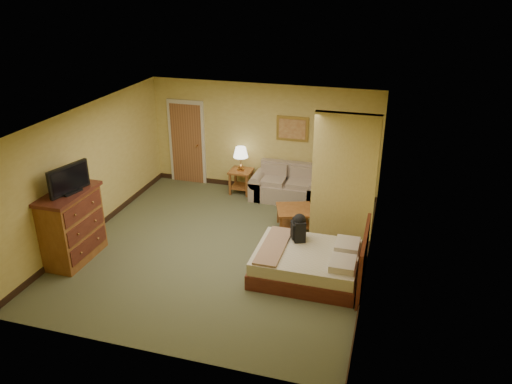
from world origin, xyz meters
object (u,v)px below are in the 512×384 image
at_px(dresser, 72,226).
at_px(bed, 311,263).
at_px(coffee_table, 294,215).
at_px(loveseat, 287,188).

bearing_deg(dresser, bed, 8.12).
relative_size(coffee_table, dresser, 0.67).
bearing_deg(loveseat, dresser, -130.85).
distance_m(coffee_table, bed, 1.78).
height_order(loveseat, coffee_table, loveseat).
bearing_deg(bed, dresser, -171.88).
xyz_separation_m(dresser, bed, (4.30, 0.61, -0.41)).
distance_m(coffee_table, dresser, 4.32).
height_order(loveseat, bed, bed).
relative_size(loveseat, coffee_table, 1.85).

